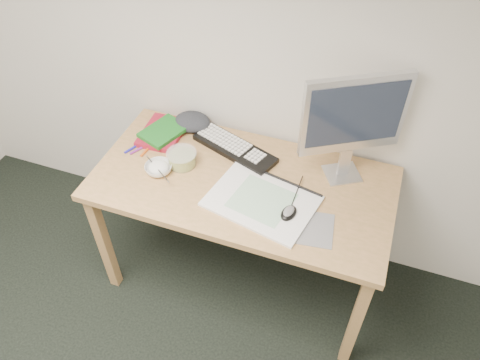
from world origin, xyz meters
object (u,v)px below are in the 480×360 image
object	(u,v)px
keyboard	(235,149)
monitor	(354,117)
rice_bowl	(159,169)
sketchpad	(262,201)
desk	(242,193)

from	to	relation	value
keyboard	monitor	xyz separation A→B (m)	(0.53, 0.01, 0.32)
keyboard	rice_bowl	size ratio (longest dim) A/B	3.42
sketchpad	keyboard	world-z (taller)	keyboard
desk	monitor	world-z (taller)	monitor
desk	rice_bowl	world-z (taller)	rice_bowl
monitor	rice_bowl	distance (m)	0.92
rice_bowl	keyboard	bearing A→B (deg)	42.52
sketchpad	rice_bowl	world-z (taller)	rice_bowl
keyboard	monitor	size ratio (longest dim) A/B	0.83
desk	monitor	distance (m)	0.63
sketchpad	keyboard	size ratio (longest dim) A/B	1.04
desk	monitor	bearing A→B (deg)	25.28
keyboard	rice_bowl	bearing A→B (deg)	-117.54
sketchpad	keyboard	distance (m)	0.37
sketchpad	keyboard	bearing A→B (deg)	140.74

